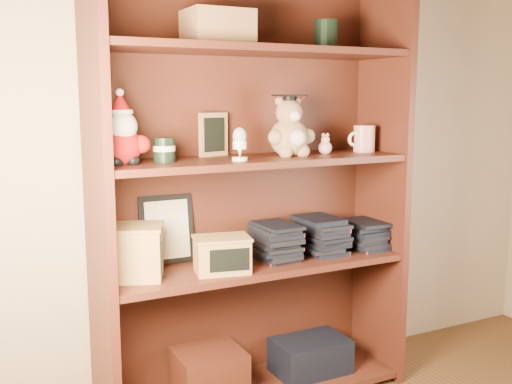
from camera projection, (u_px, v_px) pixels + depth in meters
bookcase at (249, 201)px, 2.29m from camera, size 1.20×0.35×1.60m
shelf_lower at (256, 265)px, 2.28m from camera, size 1.14×0.33×0.02m
shelf_upper at (256, 161)px, 2.22m from camera, size 1.14×0.33×0.02m
santa_plush at (122, 136)px, 1.97m from camera, size 0.18×0.13×0.26m
teachers_tin at (164, 150)px, 2.05m from camera, size 0.08×0.08×0.08m
chalkboard_plaque at (213, 135)px, 2.25m from camera, size 0.13×0.09×0.16m
egg_cup at (240, 143)px, 2.10m from camera, size 0.06×0.06×0.12m
grad_teddy_bear at (290, 132)px, 2.26m from camera, size 0.20×0.17×0.24m
pink_figurine at (325, 146)px, 2.35m from camera, size 0.05×0.05×0.08m
teacher_mug at (364, 139)px, 2.43m from camera, size 0.12×0.09×0.11m
certificate_frame at (167, 229)px, 2.25m from camera, size 0.21×0.05×0.26m
treats_box at (138, 252)px, 2.06m from camera, size 0.22×0.22×0.19m
pencils_box at (222, 254)px, 2.14m from camera, size 0.22×0.18×0.13m
book_stack_left at (274, 241)px, 2.30m from camera, size 0.14×0.20×0.14m
book_stack_mid at (321, 235)px, 2.40m from camera, size 0.14×0.20×0.14m
book_stack_right at (362, 234)px, 2.49m from camera, size 0.14×0.20×0.11m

